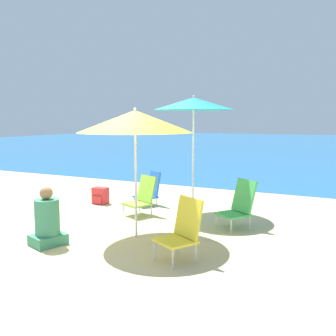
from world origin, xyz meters
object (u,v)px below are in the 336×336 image
object	(u,v)px
beach_umbrella_yellow	(135,122)
beach_chair_blue	(150,190)
beach_chair_green	(239,205)
beach_chair_yellow	(182,229)
backpack_red	(100,196)
person_seated_near	(47,222)
beach_umbrella_teal	(194,104)
beach_chair_lime	(142,196)

from	to	relation	value
beach_umbrella_yellow	beach_chair_blue	bearing A→B (deg)	113.44
beach_chair_green	beach_chair_blue	world-z (taller)	beach_chair_green
beach_chair_yellow	backpack_red	world-z (taller)	beach_chair_yellow
beach_chair_yellow	person_seated_near	size ratio (longest dim) A/B	0.93
beach_umbrella_teal	backpack_red	size ratio (longest dim) A/B	6.40
beach_umbrella_yellow	beach_umbrella_teal	bearing A→B (deg)	84.89
beach_umbrella_yellow	beach_chair_lime	world-z (taller)	beach_umbrella_yellow
beach_umbrella_teal	beach_umbrella_yellow	world-z (taller)	beach_umbrella_teal
beach_chair_green	beach_chair_lime	bearing A→B (deg)	-146.77
person_seated_near	backpack_red	xyz separation A→B (m)	(-0.97, 2.60, -0.17)
beach_chair_blue	backpack_red	world-z (taller)	beach_chair_blue
beach_umbrella_teal	beach_umbrella_yellow	xyz separation A→B (m)	(-0.17, -1.93, -0.34)
person_seated_near	backpack_red	bearing A→B (deg)	128.36
beach_chair_blue	backpack_red	size ratio (longest dim) A/B	2.02
backpack_red	beach_chair_lime	bearing A→B (deg)	-17.84
beach_chair_yellow	beach_umbrella_teal	bearing A→B (deg)	138.02
beach_umbrella_yellow	beach_chair_green	world-z (taller)	beach_umbrella_yellow
beach_umbrella_yellow	person_seated_near	xyz separation A→B (m)	(-0.98, -0.92, -1.47)
beach_chair_lime	person_seated_near	bearing A→B (deg)	-75.24
beach_chair_green	beach_chair_yellow	world-z (taller)	beach_chair_green
beach_chair_green	backpack_red	xyz separation A→B (m)	(-3.26, 0.45, -0.22)
beach_chair_blue	person_seated_near	xyz separation A→B (m)	(-0.08, -2.99, 0.02)
beach_chair_green	person_seated_near	size ratio (longest dim) A/B	0.94
beach_chair_lime	person_seated_near	distance (m)	2.20
person_seated_near	beach_chair_green	bearing A→B (deg)	61.04
beach_chair_yellow	person_seated_near	distance (m)	2.06
beach_chair_green	backpack_red	size ratio (longest dim) A/B	2.28
backpack_red	beach_chair_yellow	bearing A→B (deg)	-36.89
beach_umbrella_teal	beach_chair_blue	size ratio (longest dim) A/B	3.17
beach_umbrella_yellow	beach_chair_yellow	distance (m)	1.84
beach_umbrella_teal	beach_chair_yellow	bearing A→B (deg)	-70.59
beach_chair_yellow	beach_chair_green	bearing A→B (deg)	110.21
beach_chair_blue	backpack_red	xyz separation A→B (m)	(-1.05, -0.39, -0.16)
beach_chair_yellow	person_seated_near	world-z (taller)	person_seated_near
backpack_red	beach_chair_blue	bearing A→B (deg)	20.29
beach_chair_yellow	beach_umbrella_yellow	bearing A→B (deg)	-179.62
beach_chair_green	beach_chair_lime	size ratio (longest dim) A/B	1.09
beach_chair_green	beach_umbrella_teal	bearing A→B (deg)	-177.36
beach_umbrella_yellow	beach_chair_yellow	world-z (taller)	beach_umbrella_yellow
beach_umbrella_yellow	beach_chair_green	distance (m)	2.29
beach_chair_yellow	beach_chair_lime	distance (m)	2.47
beach_chair_green	beach_chair_lime	distance (m)	1.94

